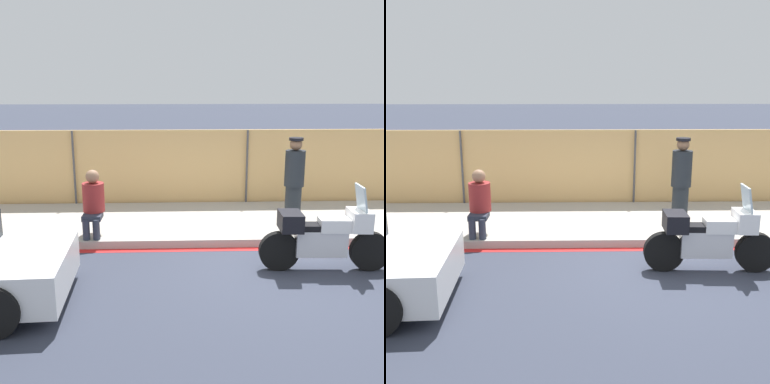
{
  "view_description": "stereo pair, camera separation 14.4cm",
  "coord_description": "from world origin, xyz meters",
  "views": [
    {
      "loc": [
        -1.77,
        -7.22,
        3.09
      ],
      "look_at": [
        -1.45,
        1.33,
        1.0
      ],
      "focal_mm": 42.0,
      "sensor_mm": 36.0,
      "label": 1
    },
    {
      "loc": [
        -1.63,
        -7.22,
        3.09
      ],
      "look_at": [
        -1.45,
        1.33,
        1.0
      ],
      "focal_mm": 42.0,
      "sensor_mm": 36.0,
      "label": 2
    }
  ],
  "objects": [
    {
      "name": "motorcycle",
      "position": [
        0.7,
        -0.22,
        0.59
      ],
      "size": [
        2.21,
        0.55,
        1.47
      ],
      "rotation": [
        0.0,
        0.0,
        -0.04
      ],
      "color": "black",
      "rests_on": "ground_plane"
    },
    {
      "name": "storefront_fence",
      "position": [
        0.0,
        3.79,
        0.98
      ],
      "size": [
        30.03,
        0.17,
        1.97
      ],
      "color": "#E5B26B",
      "rests_on": "ground_plane"
    },
    {
      "name": "officer_standing",
      "position": [
        0.77,
        2.11,
        1.08
      ],
      "size": [
        0.42,
        0.42,
        1.81
      ],
      "color": "#1E2328",
      "rests_on": "sidewalk"
    },
    {
      "name": "sidewalk",
      "position": [
        0.0,
        2.29,
        0.08
      ],
      "size": [
        31.61,
        2.81,
        0.16
      ],
      "color": "#ADA89E",
      "rests_on": "ground_plane"
    },
    {
      "name": "curb_paint_stripe",
      "position": [
        0.0,
        0.79,
        0.0
      ],
      "size": [
        31.61,
        0.18,
        0.01
      ],
      "color": "red",
      "rests_on": "ground_plane"
    },
    {
      "name": "person_seated_on_curb",
      "position": [
        -3.39,
        1.34,
        0.86
      ],
      "size": [
        0.43,
        0.68,
        1.29
      ],
      "color": "#2D3342",
      "rests_on": "sidewalk"
    },
    {
      "name": "ground_plane",
      "position": [
        0.0,
        0.0,
        0.0
      ],
      "size": [
        120.0,
        120.0,
        0.0
      ],
      "primitive_type": "plane",
      "color": "#333847"
    }
  ]
}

